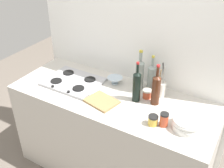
% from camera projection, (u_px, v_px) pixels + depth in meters
% --- Properties ---
extents(ground_plane, '(6.00, 6.00, 0.00)m').
position_uv_depth(ground_plane, '(112.00, 168.00, 2.79)').
color(ground_plane, '#6B6056').
rests_on(ground_plane, ground).
extents(counter_block, '(1.80, 0.70, 0.90)m').
position_uv_depth(counter_block, '(112.00, 135.00, 2.56)').
color(counter_block, beige).
rests_on(counter_block, ground).
extents(backsplash_panel, '(1.90, 0.06, 2.49)m').
position_uv_depth(backsplash_panel, '(133.00, 44.00, 2.42)').
color(backsplash_panel, white).
rests_on(backsplash_panel, ground).
extents(stovetop_hob, '(0.50, 0.39, 0.04)m').
position_uv_depth(stovetop_hob, '(73.00, 82.00, 2.50)').
color(stovetop_hob, '#B2B2B7').
rests_on(stovetop_hob, counter_block).
extents(plate_stack, '(0.22, 0.22, 0.08)m').
position_uv_depth(plate_stack, '(187.00, 124.00, 1.94)').
color(plate_stack, white).
rests_on(plate_stack, counter_block).
extents(wine_bottle_leftmost, '(0.07, 0.07, 0.35)m').
position_uv_depth(wine_bottle_leftmost, '(156.00, 89.00, 2.16)').
color(wine_bottle_leftmost, '#472314').
rests_on(wine_bottle_leftmost, counter_block).
extents(wine_bottle_mid_left, '(0.07, 0.07, 0.33)m').
position_uv_depth(wine_bottle_mid_left, '(152.00, 77.00, 2.35)').
color(wine_bottle_mid_left, gray).
rests_on(wine_bottle_mid_left, counter_block).
extents(wine_bottle_mid_right, '(0.07, 0.07, 0.36)m').
position_uv_depth(wine_bottle_mid_right, '(137.00, 86.00, 2.19)').
color(wine_bottle_mid_right, black).
rests_on(wine_bottle_mid_right, counter_block).
extents(wine_bottle_rightmost, '(0.07, 0.07, 0.37)m').
position_uv_depth(wine_bottle_rightmost, '(140.00, 74.00, 2.35)').
color(wine_bottle_rightmost, gray).
rests_on(wine_bottle_rightmost, counter_block).
extents(mixing_bowl, '(0.14, 0.14, 0.06)m').
position_uv_depth(mixing_bowl, '(115.00, 80.00, 2.47)').
color(mixing_bowl, silver).
rests_on(mixing_bowl, counter_block).
extents(utensil_crock, '(0.09, 0.09, 0.30)m').
position_uv_depth(utensil_crock, '(161.00, 88.00, 2.29)').
color(utensil_crock, silver).
rests_on(utensil_crock, counter_block).
extents(condiment_jar_front, '(0.07, 0.07, 0.08)m').
position_uv_depth(condiment_jar_front, '(153.00, 120.00, 1.98)').
color(condiment_jar_front, gold).
rests_on(condiment_jar_front, counter_block).
extents(condiment_jar_rear, '(0.07, 0.07, 0.11)m').
position_uv_depth(condiment_jar_rear, '(164.00, 120.00, 1.96)').
color(condiment_jar_rear, '#C64C2D').
rests_on(condiment_jar_rear, counter_block).
extents(condiment_jar_spare, '(0.08, 0.08, 0.08)m').
position_uv_depth(condiment_jar_spare, '(147.00, 94.00, 2.28)').
color(condiment_jar_spare, '#C64C2D').
rests_on(condiment_jar_spare, counter_block).
extents(cutting_board, '(0.29, 0.24, 0.02)m').
position_uv_depth(cutting_board, '(102.00, 101.00, 2.24)').
color(cutting_board, '#9E7A4C').
rests_on(cutting_board, counter_block).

